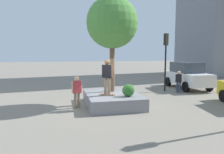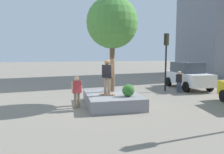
{
  "view_description": "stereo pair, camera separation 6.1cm",
  "coord_description": "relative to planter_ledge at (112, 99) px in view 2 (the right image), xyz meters",
  "views": [
    {
      "loc": [
        10.94,
        -2.47,
        2.84
      ],
      "look_at": [
        -0.36,
        0.15,
        1.54
      ],
      "focal_mm": 34.79,
      "sensor_mm": 36.0,
      "label": 1
    },
    {
      "loc": [
        10.95,
        -2.42,
        2.84
      ],
      "look_at": [
        -0.36,
        0.15,
        1.54
      ],
      "focal_mm": 34.79,
      "sensor_mm": 36.0,
      "label": 2
    }
  ],
  "objects": [
    {
      "name": "ground_plane",
      "position": [
        0.36,
        -0.15,
        -0.32
      ],
      "size": [
        120.0,
        120.0,
        0.0
      ],
      "primitive_type": "plane",
      "color": "gray"
    },
    {
      "name": "planter_ledge",
      "position": [
        0.0,
        0.0,
        0.0
      ],
      "size": [
        3.75,
        2.77,
        0.64
      ],
      "primitive_type": "cube",
      "color": "gray",
      "rests_on": "ground"
    },
    {
      "name": "plaza_tree",
      "position": [
        -0.64,
        0.16,
        4.16
      ],
      "size": [
        2.87,
        2.87,
        5.29
      ],
      "color": "brown",
      "rests_on": "planter_ledge"
    },
    {
      "name": "boxwood_shrub",
      "position": [
        0.95,
        0.63,
        0.63
      ],
      "size": [
        0.62,
        0.62,
        0.62
      ],
      "primitive_type": "sphere",
      "color": "#2D6628",
      "rests_on": "planter_ledge"
    },
    {
      "name": "skateboard",
      "position": [
        0.47,
        -0.37,
        0.38
      ],
      "size": [
        0.52,
        0.82,
        0.07
      ],
      "color": "brown",
      "rests_on": "planter_ledge"
    },
    {
      "name": "skateboarder",
      "position": [
        0.47,
        -0.37,
        1.43
      ],
      "size": [
        0.46,
        0.5,
        1.79
      ],
      "color": "#847056",
      "rests_on": "skateboard"
    },
    {
      "name": "police_car",
      "position": [
        -4.06,
        7.09,
        0.74
      ],
      "size": [
        4.57,
        2.25,
        2.09
      ],
      "color": "white",
      "rests_on": "ground"
    },
    {
      "name": "traffic_light_median",
      "position": [
        -3.32,
        4.79,
        2.57
      ],
      "size": [
        0.37,
        0.36,
        4.22
      ],
      "color": "black",
      "rests_on": "ground"
    },
    {
      "name": "passerby_with_bag",
      "position": [
        0.2,
        -1.9,
        0.64
      ],
      "size": [
        0.32,
        0.54,
        1.66
      ],
      "color": "#847056",
      "rests_on": "ground"
    },
    {
      "name": "bystander_watching",
      "position": [
        -2.56,
        5.49,
        0.58
      ],
      "size": [
        0.43,
        0.4,
        1.56
      ],
      "color": "navy",
      "rests_on": "ground"
    }
  ]
}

